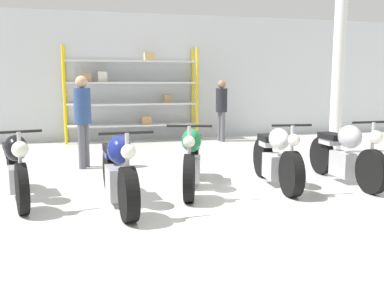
{
  "coord_description": "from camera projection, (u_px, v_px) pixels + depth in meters",
  "views": [
    {
      "loc": [
        -1.61,
        -6.05,
        1.67
      ],
      "look_at": [
        0.0,
        0.4,
        0.7
      ],
      "focal_mm": 40.0,
      "sensor_mm": 36.0,
      "label": 1
    }
  ],
  "objects": [
    {
      "name": "ground_plane",
      "position": [
        198.0,
        194.0,
        6.43
      ],
      "size": [
        30.0,
        30.0,
        0.0
      ],
      "primitive_type": "plane",
      "color": "silver"
    },
    {
      "name": "back_wall",
      "position": [
        141.0,
        77.0,
        12.39
      ],
      "size": [
        30.0,
        0.08,
        3.6
      ],
      "color": "silver",
      "rests_on": "ground_plane"
    },
    {
      "name": "shelving_rack",
      "position": [
        131.0,
        93.0,
        12.01
      ],
      "size": [
        3.72,
        0.63,
        2.63
      ],
      "color": "yellow",
      "rests_on": "ground_plane"
    },
    {
      "name": "support_pillar",
      "position": [
        338.0,
        76.0,
        9.99
      ],
      "size": [
        0.28,
        0.28,
        3.6
      ],
      "color": "silver",
      "rests_on": "ground_plane"
    },
    {
      "name": "motorcycle_black",
      "position": [
        16.0,
        167.0,
        6.0
      ],
      "size": [
        0.72,
        2.06,
        1.07
      ],
      "rotation": [
        0.0,
        0.0,
        -1.34
      ],
      "color": "black",
      "rests_on": "ground_plane"
    },
    {
      "name": "motorcycle_blue",
      "position": [
        118.0,
        172.0,
        5.79
      ],
      "size": [
        0.66,
        2.15,
        1.09
      ],
      "rotation": [
        0.0,
        0.0,
        -1.49
      ],
      "color": "black",
      "rests_on": "ground_plane"
    },
    {
      "name": "motorcycle_green",
      "position": [
        192.0,
        159.0,
        6.69
      ],
      "size": [
        0.89,
        2.12,
        1.08
      ],
      "rotation": [
        0.0,
        0.0,
        -1.87
      ],
      "color": "black",
      "rests_on": "ground_plane"
    },
    {
      "name": "motorcycle_white",
      "position": [
        276.0,
        158.0,
        6.88
      ],
      "size": [
        0.6,
        2.03,
        1.06
      ],
      "rotation": [
        0.0,
        0.0,
        -1.67
      ],
      "color": "black",
      "rests_on": "ground_plane"
    },
    {
      "name": "motorcycle_silver",
      "position": [
        345.0,
        153.0,
        7.05
      ],
      "size": [
        0.67,
        2.11,
        1.09
      ],
      "rotation": [
        0.0,
        0.0,
        -1.58
      ],
      "color": "black",
      "rests_on": "ground_plane"
    },
    {
      "name": "person_browsing",
      "position": [
        221.0,
        105.0,
        11.96
      ],
      "size": [
        0.37,
        0.37,
        1.71
      ],
      "rotation": [
        0.0,
        0.0,
        3.32
      ],
      "color": "#595960",
      "rests_on": "ground_plane"
    },
    {
      "name": "person_near_rack",
      "position": [
        83.0,
        114.0,
        8.22
      ],
      "size": [
        0.43,
        0.43,
        1.78
      ],
      "rotation": [
        0.0,
        0.0,
        2.69
      ],
      "color": "#595960",
      "rests_on": "ground_plane"
    }
  ]
}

